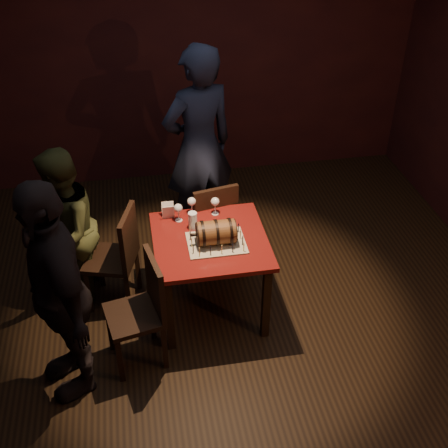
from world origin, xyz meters
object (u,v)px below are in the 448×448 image
object	(u,v)px
chair_back	(212,222)
person_left_front	(58,292)
pint_of_ale	(193,221)
person_left_rear	(65,231)
person_back	(199,147)
chair_left_rear	(119,253)
wine_glass_right	(215,202)
chair_left_front	(144,306)
pub_table	(210,250)
wine_glass_mid	(192,202)
barrel_cake	(216,232)
wine_glass_left	(178,209)

from	to	relation	value
chair_back	person_left_front	distance (m)	1.68
pint_of_ale	person_left_rear	size ratio (longest dim) A/B	0.10
person_back	chair_left_rear	bearing A→B (deg)	28.23
wine_glass_right	person_left_rear	bearing A→B (deg)	179.01
chair_left_rear	chair_left_front	xyz separation A→B (m)	(0.16, -0.66, 0.00)
pub_table	wine_glass_right	xyz separation A→B (m)	(0.10, 0.34, 0.23)
wine_glass_mid	person_back	world-z (taller)	person_back
wine_glass_mid	wine_glass_right	size ratio (longest dim) A/B	1.00
wine_glass_mid	person_left_rear	bearing A→B (deg)	-179.15
chair_left_front	person_left_front	world-z (taller)	person_left_front
barrel_cake	person_back	size ratio (longest dim) A/B	0.18
barrel_cake	chair_left_rear	world-z (taller)	barrel_cake
pub_table	barrel_cake	world-z (taller)	barrel_cake
wine_glass_right	pint_of_ale	distance (m)	0.27
chair_back	pub_table	bearing A→B (deg)	-100.73
chair_left_rear	person_left_front	bearing A→B (deg)	-116.22
barrel_cake	person_left_front	size ratio (longest dim) A/B	0.20
chair_left_front	person_left_rear	bearing A→B (deg)	126.25
person_left_front	chair_back	bearing A→B (deg)	111.98
wine_glass_mid	chair_left_front	world-z (taller)	chair_left_front
person_back	person_left_rear	distance (m)	1.46
pub_table	chair_left_rear	world-z (taller)	chair_left_rear
person_back	chair_left_front	bearing A→B (deg)	47.89
wine_glass_mid	wine_glass_right	world-z (taller)	same
pub_table	person_left_front	xyz separation A→B (m)	(-1.12, -0.56, 0.23)
barrel_cake	wine_glass_right	size ratio (longest dim) A/B	2.20
chair_back	chair_left_front	bearing A→B (deg)	-124.64
pint_of_ale	person_back	size ratio (longest dim) A/B	0.08
person_back	chair_back	bearing A→B (deg)	73.08
person_back	pub_table	bearing A→B (deg)	66.55
barrel_cake	person_left_front	bearing A→B (deg)	-157.15
chair_back	person_back	world-z (taller)	person_back
wine_glass_left	chair_left_rear	distance (m)	0.62
chair_left_front	pint_of_ale	bearing A→B (deg)	52.60
pub_table	person_left_front	bearing A→B (deg)	-153.61
chair_left_rear	chair_back	bearing A→B (deg)	20.34
wine_glass_right	chair_left_rear	distance (m)	0.90
wine_glass_left	person_left_rear	distance (m)	0.94
chair_left_front	person_back	size ratio (longest dim) A/B	0.48
wine_glass_left	chair_back	xyz separation A→B (m)	(0.32, 0.25, -0.35)
person_back	person_left_front	world-z (taller)	person_back
pub_table	chair_back	bearing A→B (deg)	79.27
wine_glass_mid	person_back	bearing A→B (deg)	77.23
wine_glass_right	chair_back	world-z (taller)	chair_back
barrel_cake	person_back	xyz separation A→B (m)	(0.04, 1.19, 0.12)
wine_glass_mid	person_left_front	world-z (taller)	person_left_front
wine_glass_mid	chair_back	size ratio (longest dim) A/B	0.17
pub_table	barrel_cake	distance (m)	0.23
wine_glass_left	chair_left_front	size ratio (longest dim) A/B	0.17
pub_table	barrel_cake	xyz separation A→B (m)	(0.04, -0.07, 0.22)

